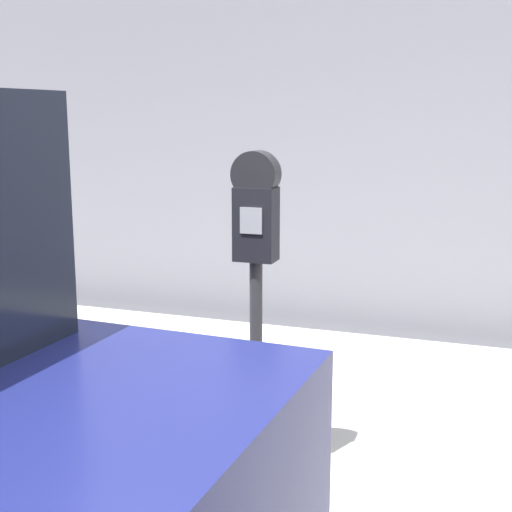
{
  "coord_description": "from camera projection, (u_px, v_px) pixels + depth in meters",
  "views": [
    {
      "loc": [
        1.13,
        -1.48,
        1.75
      ],
      "look_at": [
        0.16,
        1.3,
        1.16
      ],
      "focal_mm": 50.0,
      "sensor_mm": 36.0,
      "label": 1
    }
  ],
  "objects": [
    {
      "name": "building_facade",
      "position": [
        356.0,
        18.0,
        5.35
      ],
      "size": [
        24.0,
        0.3,
        4.91
      ],
      "color": "gray",
      "rests_on": "ground_plane"
    },
    {
      "name": "sidewalk",
      "position": [
        281.0,
        411.0,
        4.1
      ],
      "size": [
        24.0,
        2.8,
        0.13
      ],
      "color": "#BCB7AD",
      "rests_on": "ground_plane"
    },
    {
      "name": "parking_meter",
      "position": [
        256.0,
        248.0,
        3.0
      ],
      "size": [
        0.19,
        0.12,
        1.47
      ],
      "color": "#2D2D30",
      "rests_on": "sidewalk"
    }
  ]
}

